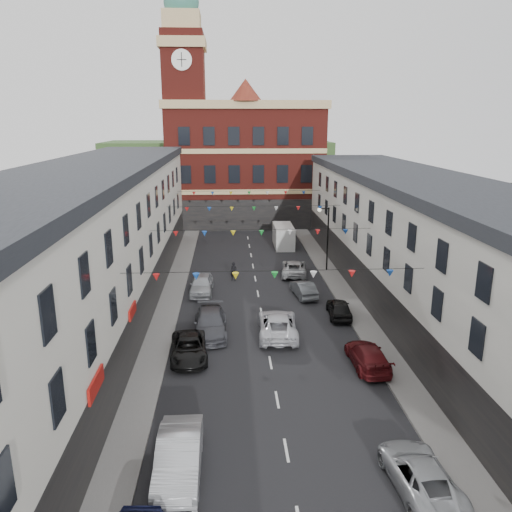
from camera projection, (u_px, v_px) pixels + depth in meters
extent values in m
plane|color=black|center=(265.00, 334.00, 32.84)|extent=(160.00, 160.00, 0.00)
cube|color=#605E5B|center=(163.00, 324.00, 34.37)|extent=(1.80, 64.00, 0.15)
cube|color=#605E5B|center=(361.00, 319.00, 35.12)|extent=(1.80, 64.00, 0.15)
cube|color=silver|center=(81.00, 260.00, 31.84)|extent=(8.00, 56.00, 10.00)
cube|color=black|center=(72.00, 176.00, 30.44)|extent=(8.40, 56.00, 0.70)
cube|color=black|center=(148.00, 308.00, 32.96)|extent=(0.12, 56.00, 3.20)
cube|color=silver|center=(441.00, 262.00, 33.27)|extent=(8.00, 56.00, 9.00)
cube|color=black|center=(448.00, 189.00, 32.00)|extent=(8.40, 56.00, 0.70)
cube|color=black|center=(378.00, 304.00, 33.81)|extent=(0.12, 56.00, 3.20)
cube|color=maroon|center=(245.00, 167.00, 67.48)|extent=(20.00, 12.00, 15.00)
cube|color=tan|center=(244.00, 106.00, 65.39)|extent=(20.60, 12.60, 1.00)
cone|color=maroon|center=(246.00, 90.00, 60.12)|extent=(4.00, 4.00, 2.60)
cube|color=maroon|center=(186.00, 134.00, 63.00)|extent=(5.00, 5.00, 24.00)
cube|color=tan|center=(183.00, 44.00, 60.25)|extent=(5.60, 5.60, 1.20)
cube|color=tan|center=(182.00, 26.00, 59.70)|extent=(4.40, 4.40, 3.00)
sphere|color=#2A695F|center=(181.00, 2.00, 59.02)|extent=(4.20, 4.20, 4.20)
cylinder|color=white|center=(182.00, 60.00, 58.32)|extent=(2.40, 0.12, 2.40)
cube|color=#334C23|center=(218.00, 169.00, 91.04)|extent=(40.00, 14.00, 10.00)
cylinder|color=black|center=(328.00, 240.00, 45.91)|extent=(0.14, 0.14, 6.00)
cylinder|color=black|center=(324.00, 209.00, 45.13)|extent=(0.90, 0.10, 0.10)
sphere|color=beige|center=(320.00, 210.00, 45.13)|extent=(0.36, 0.36, 0.36)
imported|color=#ACAEB4|center=(179.00, 457.00, 19.61)|extent=(1.74, 4.92, 1.62)
imported|color=black|center=(189.00, 348.00, 29.39)|extent=(2.44, 4.74, 1.28)
imported|color=#42444A|center=(210.00, 323.00, 32.71)|extent=(2.29, 5.28, 1.51)
imported|color=#A1A4A9|center=(202.00, 284.00, 40.52)|extent=(1.92, 4.51, 1.52)
imported|color=#989A9F|center=(420.00, 474.00, 18.93)|extent=(2.40, 4.71, 1.27)
imported|color=#561114|center=(368.00, 356.00, 28.39)|extent=(1.93, 4.56, 1.31)
imported|color=black|center=(339.00, 308.00, 35.61)|extent=(1.82, 3.93, 1.31)
imported|color=#54585D|center=(304.00, 289.00, 39.77)|extent=(1.87, 4.01, 1.27)
imported|color=#B0B2B5|center=(294.00, 268.00, 45.39)|extent=(2.81, 5.00, 1.32)
imported|color=silver|center=(278.00, 324.00, 32.56)|extent=(2.74, 5.46, 1.48)
cube|color=silver|center=(283.00, 236.00, 55.54)|extent=(2.11, 5.35, 2.36)
imported|color=black|center=(234.00, 271.00, 43.66)|extent=(0.72, 0.61, 1.67)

